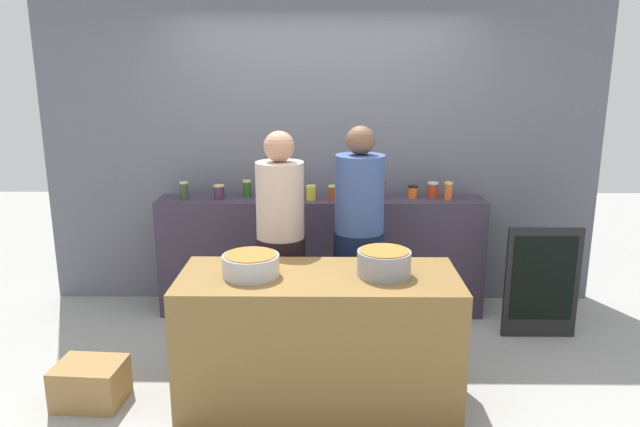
# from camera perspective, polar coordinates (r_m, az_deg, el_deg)

# --- Properties ---
(ground) EXTENTS (12.00, 12.00, 0.00)m
(ground) POSITION_cam_1_polar(r_m,az_deg,el_deg) (4.25, -0.06, -15.06)
(ground) COLOR #999893
(storefront_wall) EXTENTS (4.80, 0.12, 3.00)m
(storefront_wall) POSITION_cam_1_polar(r_m,az_deg,el_deg) (5.19, 0.14, 7.78)
(storefront_wall) COLOR slate
(storefront_wall) RESTS_ON ground
(display_shelf) EXTENTS (2.70, 0.36, 0.99)m
(display_shelf) POSITION_cam_1_polar(r_m,az_deg,el_deg) (5.06, 0.10, -4.05)
(display_shelf) COLOR #393040
(display_shelf) RESTS_ON ground
(prep_table) EXTENTS (1.70, 0.70, 0.83)m
(prep_table) POSITION_cam_1_polar(r_m,az_deg,el_deg) (3.79, -0.12, -11.79)
(prep_table) COLOR brown
(prep_table) RESTS_ON ground
(preserve_jar_0) EXTENTS (0.07, 0.07, 0.15)m
(preserve_jar_0) POSITION_cam_1_polar(r_m,az_deg,el_deg) (5.01, -12.84, 2.15)
(preserve_jar_0) COLOR #32462B
(preserve_jar_0) RESTS_ON display_shelf
(preserve_jar_1) EXTENTS (0.09, 0.09, 0.12)m
(preserve_jar_1) POSITION_cam_1_polar(r_m,az_deg,el_deg) (4.97, -9.61, 2.04)
(preserve_jar_1) COLOR #462949
(preserve_jar_1) RESTS_ON display_shelf
(preserve_jar_2) EXTENTS (0.07, 0.07, 0.14)m
(preserve_jar_2) POSITION_cam_1_polar(r_m,az_deg,el_deg) (5.02, -6.98, 2.38)
(preserve_jar_2) COLOR #29541E
(preserve_jar_2) RESTS_ON display_shelf
(preserve_jar_3) EXTENTS (0.08, 0.08, 0.12)m
(preserve_jar_3) POSITION_cam_1_polar(r_m,az_deg,el_deg) (4.92, -5.23, 2.04)
(preserve_jar_3) COLOR orange
(preserve_jar_3) RESTS_ON display_shelf
(preserve_jar_4) EXTENTS (0.07, 0.07, 0.12)m
(preserve_jar_4) POSITION_cam_1_polar(r_m,az_deg,el_deg) (4.94, -4.00, 2.15)
(preserve_jar_4) COLOR orange
(preserve_jar_4) RESTS_ON display_shelf
(preserve_jar_5) EXTENTS (0.08, 0.08, 0.12)m
(preserve_jar_5) POSITION_cam_1_polar(r_m,az_deg,el_deg) (4.87, -0.87, 2.00)
(preserve_jar_5) COLOR gold
(preserve_jar_5) RESTS_ON display_shelf
(preserve_jar_6) EXTENTS (0.07, 0.07, 0.12)m
(preserve_jar_6) POSITION_cam_1_polar(r_m,az_deg,el_deg) (4.86, 1.17, 2.00)
(preserve_jar_6) COLOR #8E4017
(preserve_jar_6) RESTS_ON display_shelf
(preserve_jar_7) EXTENTS (0.07, 0.07, 0.14)m
(preserve_jar_7) POSITION_cam_1_polar(r_m,az_deg,el_deg) (4.94, 5.85, 2.24)
(preserve_jar_7) COLOR #A73017
(preserve_jar_7) RESTS_ON display_shelf
(preserve_jar_8) EXTENTS (0.08, 0.08, 0.10)m
(preserve_jar_8) POSITION_cam_1_polar(r_m,az_deg,el_deg) (5.01, 8.85, 2.08)
(preserve_jar_8) COLOR orange
(preserve_jar_8) RESTS_ON display_shelf
(preserve_jar_9) EXTENTS (0.09, 0.09, 0.13)m
(preserve_jar_9) POSITION_cam_1_polar(r_m,az_deg,el_deg) (5.06, 10.73, 2.24)
(preserve_jar_9) COLOR #BE3918
(preserve_jar_9) RESTS_ON display_shelf
(preserve_jar_10) EXTENTS (0.07, 0.07, 0.15)m
(preserve_jar_10) POSITION_cam_1_polar(r_m,az_deg,el_deg) (4.98, 12.15, 2.12)
(preserve_jar_10) COLOR #D45D22
(preserve_jar_10) RESTS_ON display_shelf
(cooking_pot_left) EXTENTS (0.34, 0.34, 0.14)m
(cooking_pot_left) POSITION_cam_1_polar(r_m,az_deg,el_deg) (3.62, -6.62, -4.92)
(cooking_pot_left) COLOR #B7B7BC
(cooking_pot_left) RESTS_ON prep_table
(cooking_pot_center) EXTENTS (0.32, 0.32, 0.16)m
(cooking_pot_center) POSITION_cam_1_polar(r_m,az_deg,el_deg) (3.62, 6.13, -4.72)
(cooking_pot_center) COLOR gray
(cooking_pot_center) RESTS_ON prep_table
(cook_with_tongs) EXTENTS (0.35, 0.35, 1.63)m
(cook_with_tongs) POSITION_cam_1_polar(r_m,az_deg,el_deg) (4.28, -3.75, -4.03)
(cook_with_tongs) COLOR black
(cook_with_tongs) RESTS_ON ground
(cook_in_cap) EXTENTS (0.36, 0.36, 1.66)m
(cook_in_cap) POSITION_cam_1_polar(r_m,az_deg,el_deg) (4.33, 3.72, -3.69)
(cook_in_cap) COLOR #0F1B35
(cook_in_cap) RESTS_ON ground
(bread_crate) EXTENTS (0.43, 0.35, 0.26)m
(bread_crate) POSITION_cam_1_polar(r_m,az_deg,el_deg) (4.13, -21.06, -14.88)
(bread_crate) COLOR olive
(bread_crate) RESTS_ON ground
(chalkboard_sign) EXTENTS (0.56, 0.05, 0.88)m
(chalkboard_sign) POSITION_cam_1_polar(r_m,az_deg,el_deg) (4.90, 20.43, -6.20)
(chalkboard_sign) COLOR black
(chalkboard_sign) RESTS_ON ground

